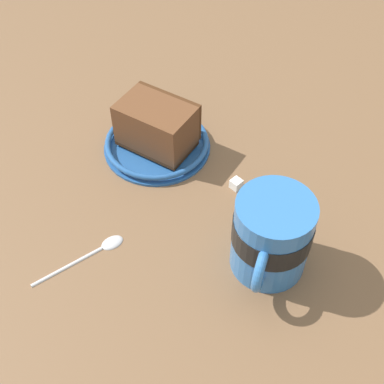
% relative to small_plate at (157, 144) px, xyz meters
% --- Properties ---
extents(ground_plane, '(1.36, 1.36, 0.04)m').
position_rel_small_plate_xyz_m(ground_plane, '(0.06, 0.04, -0.03)').
color(ground_plane, brown).
extents(small_plate, '(0.16, 0.16, 0.02)m').
position_rel_small_plate_xyz_m(small_plate, '(0.00, 0.00, 0.00)').
color(small_plate, '#26599E').
rests_on(small_plate, ground_plane).
extents(cake_slice, '(0.09, 0.12, 0.07)m').
position_rel_small_plate_xyz_m(cake_slice, '(-0.00, 0.00, 0.04)').
color(cake_slice, '#472814').
rests_on(cake_slice, small_plate).
extents(tea_mug, '(0.12, 0.09, 0.11)m').
position_rel_small_plate_xyz_m(tea_mug, '(0.14, 0.21, 0.05)').
color(tea_mug, '#3372BF').
rests_on(tea_mug, ground_plane).
extents(teaspoon, '(0.11, 0.08, 0.01)m').
position_rel_small_plate_xyz_m(teaspoon, '(0.20, 0.01, -0.00)').
color(teaspoon, silver).
rests_on(teaspoon, ground_plane).
extents(sugar_cube, '(0.02, 0.02, 0.01)m').
position_rel_small_plate_xyz_m(sugar_cube, '(0.03, 0.14, -0.00)').
color(sugar_cube, white).
rests_on(sugar_cube, ground_plane).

